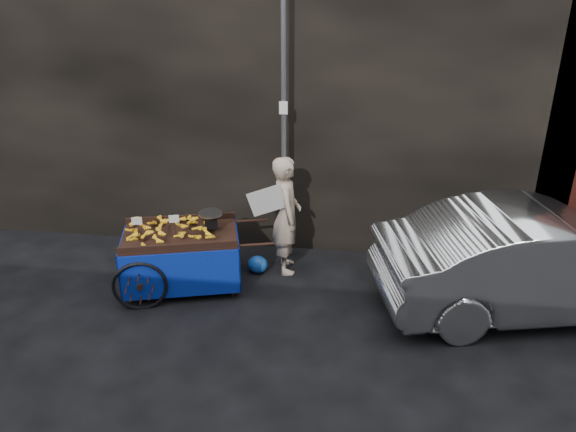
# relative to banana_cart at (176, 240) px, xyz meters

# --- Properties ---
(ground) EXTENTS (80.00, 80.00, 0.00)m
(ground) POSITION_rel_banana_cart_xyz_m (1.06, -0.20, -0.73)
(ground) COLOR black
(ground) RESTS_ON ground
(building_wall) EXTENTS (13.50, 2.00, 5.00)m
(building_wall) POSITION_rel_banana_cart_xyz_m (1.46, 2.40, 1.77)
(building_wall) COLOR black
(building_wall) RESTS_ON ground
(street_pole) EXTENTS (0.12, 0.10, 4.00)m
(street_pole) POSITION_rel_banana_cart_xyz_m (1.36, 1.10, 1.27)
(street_pole) COLOR slate
(street_pole) RESTS_ON ground
(banana_cart) EXTENTS (2.37, 1.53, 1.19)m
(banana_cart) POSITION_rel_banana_cart_xyz_m (0.00, 0.00, 0.00)
(banana_cart) COLOR black
(banana_cart) RESTS_ON ground
(vendor) EXTENTS (0.82, 0.73, 1.79)m
(vendor) POSITION_rel_banana_cart_xyz_m (1.45, 0.70, 0.16)
(vendor) COLOR tan
(vendor) RESTS_ON ground
(plastic_bag) EXTENTS (0.30, 0.24, 0.27)m
(plastic_bag) POSITION_rel_banana_cart_xyz_m (1.04, 0.52, -0.60)
(plastic_bag) COLOR blue
(plastic_bag) RESTS_ON ground
(parked_car) EXTENTS (4.58, 2.52, 1.43)m
(parked_car) POSITION_rel_banana_cart_xyz_m (4.93, 0.13, -0.02)
(parked_car) COLOR silver
(parked_car) RESTS_ON ground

